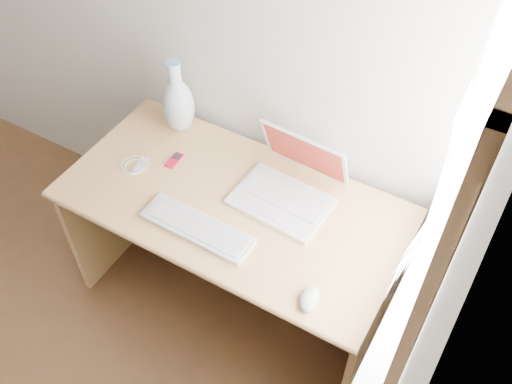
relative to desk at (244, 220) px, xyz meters
The scene contains 9 objects.
window 1.11m from the desk, 11.47° to the right, with size 0.11×0.99×1.10m.
desk is the anchor object (origin of this frame).
laptop 0.31m from the desk, 16.92° to the left, with size 0.38×0.32×0.25m.
external_keyboard 0.34m from the desk, 98.20° to the right, with size 0.44×0.14×0.02m.
mouse 0.61m from the desk, 36.19° to the right, with size 0.06×0.11×0.04m, color white.
ipod 0.38m from the desk, behind, with size 0.04×0.09×0.01m.
cable_coil 0.51m from the desk, 165.23° to the right, with size 0.11×0.11×0.01m, color white.
remote 0.49m from the desk, 166.30° to the right, with size 0.03×0.09×0.01m, color white.
vase 0.56m from the desk, 158.62° to the left, with size 0.14×0.14×0.35m.
Camera 1 is at (1.74, 0.17, 2.36)m, focal length 40.00 mm.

